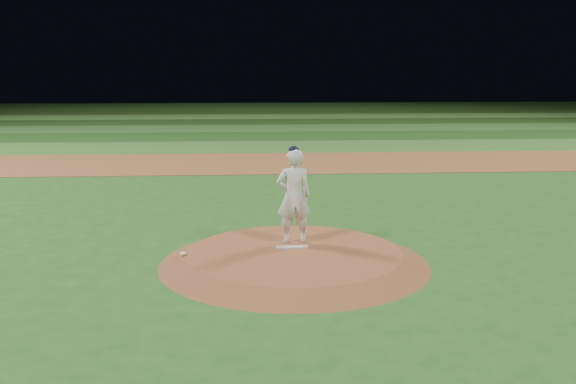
{
  "coord_description": "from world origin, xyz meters",
  "views": [
    {
      "loc": [
        -0.95,
        -12.57,
        3.95
      ],
      "look_at": [
        0.0,
        2.0,
        1.1
      ],
      "focal_mm": 40.0,
      "sensor_mm": 36.0,
      "label": 1
    }
  ],
  "objects": [
    {
      "name": "outfield_stripe_5",
      "position": [
        0.0,
        44.5,
        0.01
      ],
      "size": [
        70.0,
        5.0,
        0.02
      ],
      "primitive_type": "cube",
      "color": "#244716",
      "rests_on": "ground"
    },
    {
      "name": "infield_dirt_band",
      "position": [
        0.0,
        14.0,
        0.01
      ],
      "size": [
        70.0,
        6.0,
        0.02
      ],
      "primitive_type": "cube",
      "color": "brown",
      "rests_on": "ground"
    },
    {
      "name": "pitcher_on_mound",
      "position": [
        0.04,
        0.7,
        1.27
      ],
      "size": [
        0.79,
        0.56,
        2.08
      ],
      "color": "white",
      "rests_on": "pitchers_mound"
    },
    {
      "name": "outfield_stripe_1",
      "position": [
        0.0,
        24.5,
        0.01
      ],
      "size": [
        70.0,
        5.0,
        0.02
      ],
      "primitive_type": "cube",
      "color": "#1D4716",
      "rests_on": "ground"
    },
    {
      "name": "outfield_stripe_3",
      "position": [
        0.0,
        34.5,
        0.01
      ],
      "size": [
        70.0,
        5.0,
        0.02
      ],
      "primitive_type": "cube",
      "color": "#1D3F14",
      "rests_on": "ground"
    },
    {
      "name": "outfield_stripe_0",
      "position": [
        0.0,
        19.5,
        0.01
      ],
      "size": [
        70.0,
        5.0,
        0.02
      ],
      "primitive_type": "cube",
      "color": "#336926",
      "rests_on": "ground"
    },
    {
      "name": "rosin_bag",
      "position": [
        -2.25,
        -0.11,
        0.28
      ],
      "size": [
        0.13,
        0.13,
        0.07
      ],
      "primitive_type": "ellipsoid",
      "color": "white",
      "rests_on": "pitchers_mound"
    },
    {
      "name": "pitching_rubber",
      "position": [
        -0.03,
        0.28,
        0.27
      ],
      "size": [
        0.67,
        0.2,
        0.03
      ],
      "primitive_type": "cube",
      "rotation": [
        0.0,
        0.0,
        0.05
      ],
      "color": "silver",
      "rests_on": "pitchers_mound"
    },
    {
      "name": "ground",
      "position": [
        0.0,
        0.0,
        0.0
      ],
      "size": [
        120.0,
        120.0,
        0.0
      ],
      "primitive_type": "plane",
      "color": "#25581C",
      "rests_on": "ground"
    },
    {
      "name": "pitchers_mound",
      "position": [
        0.0,
        0.0,
        0.12
      ],
      "size": [
        5.5,
        5.5,
        0.25
      ],
      "primitive_type": "cone",
      "color": "brown",
      "rests_on": "ground"
    },
    {
      "name": "outfield_stripe_2",
      "position": [
        0.0,
        29.5,
        0.01
      ],
      "size": [
        70.0,
        5.0,
        0.02
      ],
      "primitive_type": "cube",
      "color": "#2E6223",
      "rests_on": "ground"
    },
    {
      "name": "outfield_stripe_4",
      "position": [
        0.0,
        39.5,
        0.01
      ],
      "size": [
        70.0,
        5.0,
        0.02
      ],
      "primitive_type": "cube",
      "color": "#3E7C2D",
      "rests_on": "ground"
    }
  ]
}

